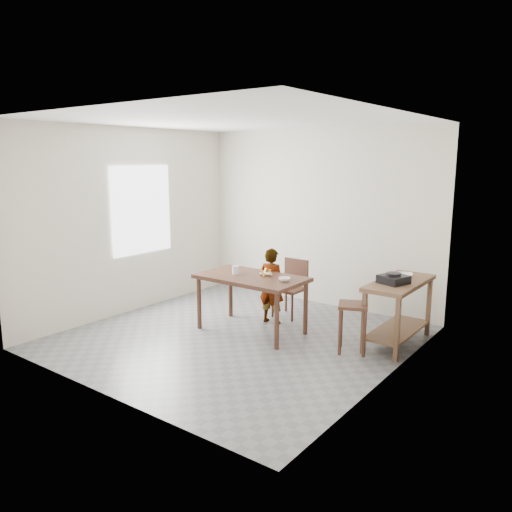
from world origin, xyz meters
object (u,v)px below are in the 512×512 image
Objects in this scene: child at (271,286)px; dining_table at (251,304)px; stool at (352,328)px; prep_counter at (398,313)px; dining_chair at (289,289)px.

dining_table is at bearing 82.86° from child.
dining_table is 1.40m from stool.
stool is at bearing -120.80° from prep_counter.
dining_table is 0.47m from child.
dining_chair reaches higher than dining_table.
prep_counter reaches higher than stool.
dining_table is 0.83m from dining_chair.
stool is (1.39, 0.14, -0.08)m from dining_table.
child reaches higher than stool.
prep_counter is at bearing 59.20° from stool.
prep_counter is 1.73m from child.
stool is (-0.33, -0.56, -0.11)m from prep_counter.
child is (-1.71, -0.26, 0.13)m from prep_counter.
dining_table is 1.17× the size of prep_counter.
prep_counter is at bearing -3.19° from dining_chair.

